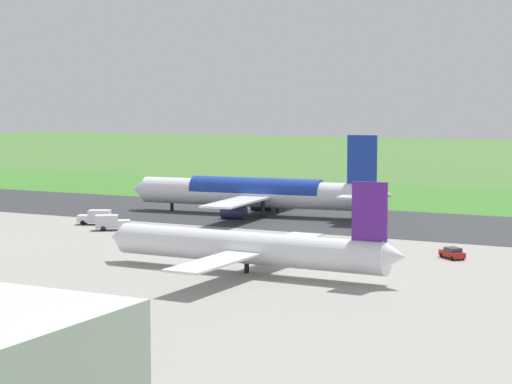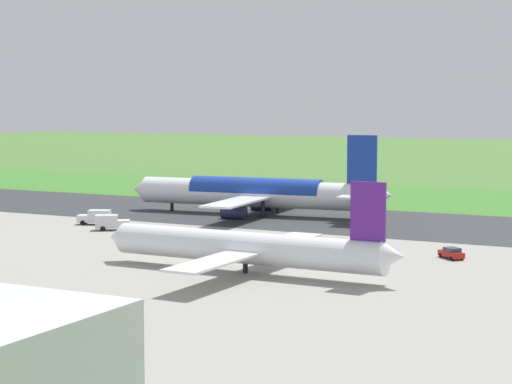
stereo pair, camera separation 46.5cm
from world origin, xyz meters
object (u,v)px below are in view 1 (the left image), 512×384
service_truck_baggage (111,222)px  no_stopping_sign (276,189)px  service_car_followme (452,253)px  airliner_main (258,193)px  airliner_parked_mid (248,247)px  traffic_cone_orange (255,193)px  service_truck_fuel (96,217)px

service_truck_baggage → no_stopping_sign: (0.43, -65.51, 0.31)m
service_car_followme → service_truck_baggage: bearing=-2.0°
airliner_main → airliner_parked_mid: bearing=115.8°
no_stopping_sign → traffic_cone_orange: no_stopping_sign is taller
no_stopping_sign → traffic_cone_orange: size_ratio=5.30×
service_car_followme → no_stopping_sign: 90.55m
service_truck_baggage → traffic_cone_orange: bearing=-84.1°
traffic_cone_orange → airliner_parked_mid: bearing=116.7°
service_truck_baggage → service_truck_fuel: 8.30m
no_stopping_sign → service_car_followme: bearing=131.7°
airliner_main → no_stopping_sign: airliner_main is taller
airliner_main → service_truck_fuel: 32.52m
service_car_followme → no_stopping_sign: size_ratio=1.48×
traffic_cone_orange → service_truck_baggage: bearing=95.9°
airliner_parked_mid → service_car_followme: bearing=-131.5°
service_car_followme → traffic_cone_orange: 96.49m
airliner_parked_mid → service_truck_baggage: (39.54, -25.00, -1.99)m
no_stopping_sign → service_truck_fuel: bearing=84.0°
airliner_parked_mid → service_truck_baggage: 46.82m
airliner_main → service_truck_baggage: (12.54, 30.74, -2.95)m
airliner_main → airliner_parked_mid: (-26.99, 55.74, -0.96)m
service_truck_fuel → traffic_cone_orange: bearing=-89.8°
service_truck_fuel → no_stopping_sign: size_ratio=2.13×
airliner_main → traffic_cone_orange: 41.87m
service_truck_baggage → traffic_cone_orange: service_truck_baggage is taller
service_truck_baggage → service_truck_fuel: same height
airliner_parked_mid → service_car_followme: airliner_parked_mid is taller
service_car_followme → traffic_cone_orange: service_car_followme is taller
service_truck_fuel → no_stopping_sign: bearing=-96.0°
service_car_followme → no_stopping_sign: no_stopping_sign is taller
service_truck_fuel → traffic_cone_orange: size_ratio=11.30×
service_car_followme → no_stopping_sign: bearing=-48.3°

